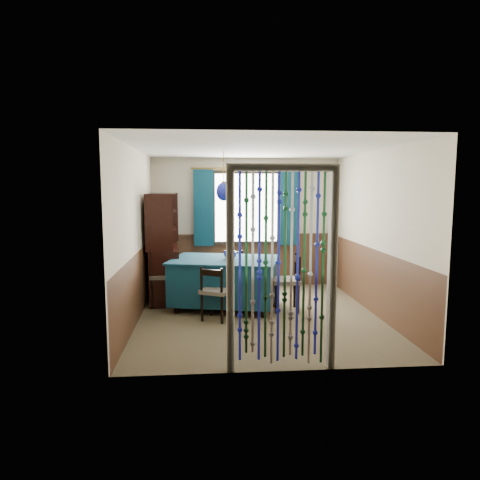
{
  "coord_description": "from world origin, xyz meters",
  "views": [
    {
      "loc": [
        -0.79,
        -6.29,
        1.94
      ],
      "look_at": [
        -0.25,
        0.38,
        1.12
      ],
      "focal_mm": 32.0,
      "sensor_mm": 36.0,
      "label": 1
    }
  ],
  "objects": [
    {
      "name": "wall_front",
      "position": [
        0.0,
        -2.0,
        1.25
      ],
      "size": [
        3.6,
        0.0,
        3.6
      ],
      "primitive_type": "plane",
      "rotation": [
        -1.57,
        0.0,
        0.0
      ],
      "color": "beige",
      "rests_on": "ground"
    },
    {
      "name": "chair_near",
      "position": [
        -0.65,
        -0.18,
        0.43
      ],
      "size": [
        0.53,
        0.52,
        0.81
      ],
      "rotation": [
        0.0,
        0.0,
        -0.47
      ],
      "color": "black",
      "rests_on": "floor"
    },
    {
      "name": "window",
      "position": [
        0.0,
        1.95,
        1.55
      ],
      "size": [
        1.32,
        0.12,
        1.42
      ],
      "primitive_type": "cube",
      "color": "black",
      "rests_on": "wall_back"
    },
    {
      "name": "ceiling",
      "position": [
        0.0,
        0.0,
        2.5
      ],
      "size": [
        4.0,
        4.0,
        0.0
      ],
      "primitive_type": "plane",
      "rotation": [
        3.14,
        0.0,
        0.0
      ],
      "color": "silver",
      "rests_on": "ground"
    },
    {
      "name": "wainscot_left",
      "position": [
        -1.79,
        0.0,
        0.5
      ],
      "size": [
        0.0,
        4.0,
        4.0
      ],
      "primitive_type": "plane",
      "rotation": [
        1.57,
        0.0,
        1.57
      ],
      "color": "#4A2E1C",
      "rests_on": "ground"
    },
    {
      "name": "wall_back",
      "position": [
        0.0,
        2.0,
        1.25
      ],
      "size": [
        3.6,
        0.0,
        3.6
      ],
      "primitive_type": "plane",
      "rotation": [
        1.57,
        0.0,
        0.0
      ],
      "color": "beige",
      "rests_on": "ground"
    },
    {
      "name": "chair_right",
      "position": [
        0.5,
        0.24,
        0.47
      ],
      "size": [
        0.44,
        0.46,
        0.89
      ],
      "rotation": [
        0.0,
        0.0,
        1.52
      ],
      "color": "black",
      "rests_on": "floor"
    },
    {
      "name": "dining_table",
      "position": [
        -0.5,
        0.46,
        0.46
      ],
      "size": [
        1.88,
        1.5,
        0.8
      ],
      "rotation": [
        0.0,
        0.0,
        -0.23
      ],
      "color": "#0D3244",
      "rests_on": "floor"
    },
    {
      "name": "wainscot_right",
      "position": [
        1.79,
        0.0,
        0.5
      ],
      "size": [
        0.0,
        4.0,
        4.0
      ],
      "primitive_type": "plane",
      "rotation": [
        1.57,
        0.0,
        -1.57
      ],
      "color": "#4A2E1C",
      "rests_on": "ground"
    },
    {
      "name": "wall_right",
      "position": [
        1.8,
        0.0,
        1.25
      ],
      "size": [
        0.0,
        4.0,
        4.0
      ],
      "primitive_type": "plane",
      "rotation": [
        1.57,
        0.0,
        -1.57
      ],
      "color": "beige",
      "rests_on": "ground"
    },
    {
      "name": "wainscot_back",
      "position": [
        0.0,
        1.99,
        0.5
      ],
      "size": [
        3.6,
        0.0,
        3.6
      ],
      "primitive_type": "plane",
      "rotation": [
        1.57,
        0.0,
        0.0
      ],
      "color": "#4A2E1C",
      "rests_on": "ground"
    },
    {
      "name": "wall_left",
      "position": [
        -1.8,
        0.0,
        1.25
      ],
      "size": [
        0.0,
        4.0,
        4.0
      ],
      "primitive_type": "plane",
      "rotation": [
        1.57,
        0.0,
        1.57
      ],
      "color": "beige",
      "rests_on": "ground"
    },
    {
      "name": "chair_left",
      "position": [
        -1.5,
        0.69,
        0.5
      ],
      "size": [
        0.45,
        0.47,
        0.94
      ],
      "rotation": [
        0.0,
        0.0,
        -1.58
      ],
      "color": "black",
      "rests_on": "floor"
    },
    {
      "name": "sideboard",
      "position": [
        -1.54,
        1.2,
        0.63
      ],
      "size": [
        0.62,
        1.45,
        1.84
      ],
      "rotation": [
        0.0,
        0.0,
        0.1
      ],
      "color": "black",
      "rests_on": "floor"
    },
    {
      "name": "vase_table",
      "position": [
        -0.4,
        0.49,
        0.9
      ],
      "size": [
        0.2,
        0.2,
        0.2
      ],
      "primitive_type": "imported",
      "rotation": [
        0.0,
        0.0,
        0.04
      ],
      "color": "navy",
      "rests_on": "dining_table"
    },
    {
      "name": "floor",
      "position": [
        0.0,
        0.0,
        0.0
      ],
      "size": [
        4.0,
        4.0,
        0.0
      ],
      "primitive_type": "plane",
      "color": "brown",
      "rests_on": "ground"
    },
    {
      "name": "pendant_lamp",
      "position": [
        -0.5,
        0.46,
        1.88
      ],
      "size": [
        0.24,
        0.24,
        0.77
      ],
      "color": "olive",
      "rests_on": "ceiling"
    },
    {
      "name": "chair_far",
      "position": [
        -0.29,
        1.2,
        0.43
      ],
      "size": [
        0.42,
        0.4,
        0.81
      ],
      "rotation": [
        0.0,
        0.0,
        3.18
      ],
      "color": "black",
      "rests_on": "floor"
    },
    {
      "name": "bowl_shelf",
      "position": [
        -1.48,
        0.9,
        1.28
      ],
      "size": [
        0.28,
        0.28,
        0.05
      ],
      "primitive_type": "imported",
      "rotation": [
        0.0,
        0.0,
        0.38
      ],
      "color": "beige",
      "rests_on": "sideboard"
    },
    {
      "name": "vase_sideboard",
      "position": [
        -1.48,
        1.59,
        1.0
      ],
      "size": [
        0.21,
        0.21,
        0.17
      ],
      "primitive_type": "imported",
      "rotation": [
        0.0,
        0.0,
        -0.34
      ],
      "color": "beige",
      "rests_on": "sideboard"
    },
    {
      "name": "doorway",
      "position": [
        0.0,
        -1.94,
        1.05
      ],
      "size": [
        1.16,
        0.12,
        2.18
      ],
      "primitive_type": null,
      "color": "silver",
      "rests_on": "ground"
    },
    {
      "name": "wainscot_front",
      "position": [
        0.0,
        -1.99,
        0.5
      ],
      "size": [
        3.6,
        0.0,
        3.6
      ],
      "primitive_type": "plane",
      "rotation": [
        -1.57,
        0.0,
        0.0
      ],
      "color": "#4A2E1C",
      "rests_on": "ground"
    }
  ]
}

